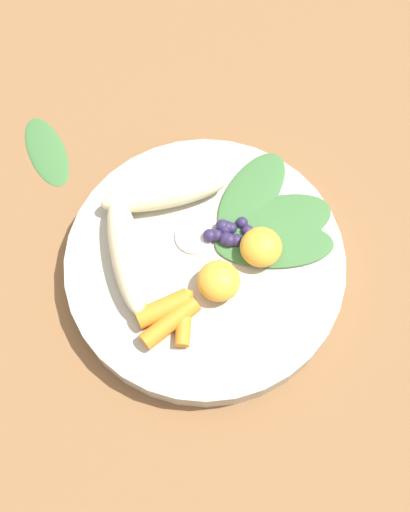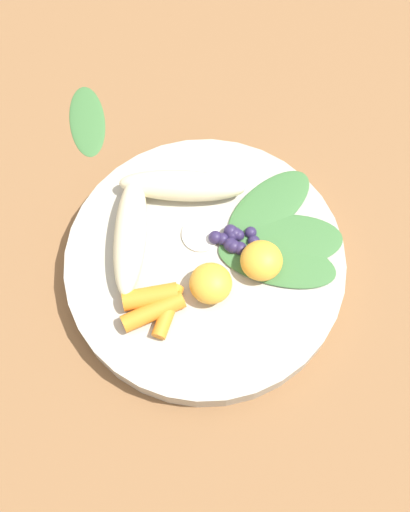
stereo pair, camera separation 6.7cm
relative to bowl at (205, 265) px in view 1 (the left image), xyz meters
name	(u,v)px [view 1 (the left image)]	position (x,y,z in m)	size (l,w,h in m)	color
ground_plane	(205,271)	(0.00, 0.00, -0.02)	(2.40, 2.40, 0.00)	brown
bowl	(205,265)	(0.00, 0.00, 0.00)	(0.29, 0.29, 0.03)	#B2AD9E
banana_peeled_left	(127,253)	(-0.01, 0.08, 0.03)	(0.13, 0.03, 0.03)	beige
banana_peeled_right	(164,193)	(0.06, 0.05, 0.03)	(0.13, 0.03, 0.03)	beige
orange_segment_near	(261,247)	(0.02, -0.05, 0.03)	(0.04, 0.04, 0.03)	#F4A833
orange_segment_far	(219,281)	(-0.03, -0.02, 0.03)	(0.04, 0.04, 0.03)	#F4A833
carrot_front	(163,309)	(-0.06, 0.03, 0.02)	(0.02, 0.02, 0.05)	orange
carrot_mid_left	(170,322)	(-0.07, 0.02, 0.02)	(0.02, 0.02, 0.06)	orange
carrot_mid_right	(184,318)	(-0.07, 0.01, 0.02)	(0.01, 0.01, 0.05)	orange
blueberry_pile	(226,233)	(0.03, -0.02, 0.02)	(0.04, 0.06, 0.01)	#2D234C
coconut_shred_patch	(194,236)	(0.02, 0.02, 0.02)	(0.04, 0.04, 0.00)	white
kale_leaf_left	(274,244)	(0.03, -0.07, 0.02)	(0.12, 0.05, 0.01)	#3D7038
kale_leaf_right	(274,223)	(0.05, -0.06, 0.02)	(0.12, 0.06, 0.01)	#3D7038
kale_leaf_rear	(252,193)	(0.08, -0.03, 0.02)	(0.11, 0.05, 0.01)	#3D7038
kale_leaf_stray	(46,151)	(0.11, 0.20, -0.01)	(0.10, 0.04, 0.01)	#3D7038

